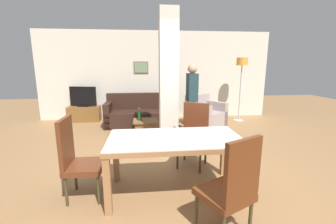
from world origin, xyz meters
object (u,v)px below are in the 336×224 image
at_px(dining_chair_far_right, 194,133).
at_px(bottle, 140,116).
at_px(coffee_table, 145,128).
at_px(floor_lamp, 242,68).
at_px(dining_chair_head_left, 77,157).
at_px(tv_stand, 84,114).
at_px(sofa, 141,115).
at_px(dining_chair_near_right, 232,186).
at_px(dining_table, 175,148).
at_px(tv_screen, 83,97).
at_px(standing_person, 192,94).
at_px(armchair, 205,115).

height_order(dining_chair_far_right, bottle, dining_chair_far_right).
bearing_deg(coffee_table, floor_lamp, 22.42).
distance_m(dining_chair_head_left, tv_stand, 4.23).
relative_size(sofa, bottle, 6.53).
bearing_deg(dining_chair_near_right, bottle, 79.37).
bearing_deg(coffee_table, dining_table, -81.38).
relative_size(dining_table, tv_screen, 2.17).
bearing_deg(tv_screen, dining_table, 131.76).
bearing_deg(dining_table, standing_person, 73.42).
height_order(dining_chair_near_right, standing_person, standing_person).
xyz_separation_m(tv_screen, standing_person, (2.96, -1.59, 0.24)).
height_order(dining_table, tv_screen, tv_screen).
distance_m(dining_table, sofa, 3.55).
xyz_separation_m(bottle, tv_screen, (-1.70, 1.62, 0.25)).
distance_m(coffee_table, standing_person, 1.38).
height_order(dining_table, standing_person, standing_person).
relative_size(dining_table, armchair, 1.45).
bearing_deg(floor_lamp, tv_stand, 174.64).
bearing_deg(bottle, dining_table, -78.37).
bearing_deg(bottle, coffee_table, 3.45).
height_order(sofa, armchair, sofa).
height_order(tv_stand, tv_screen, tv_screen).
relative_size(dining_table, dining_chair_near_right, 1.64).
distance_m(armchair, tv_stand, 3.61).
bearing_deg(dining_chair_near_right, coffee_table, 77.20).
distance_m(dining_chair_near_right, dining_chair_far_right, 1.68).
distance_m(floor_lamp, standing_person, 2.15).
relative_size(dining_chair_head_left, tv_stand, 1.13).
distance_m(dining_chair_head_left, sofa, 3.59).
distance_m(dining_chair_head_left, tv_screen, 4.23).
height_order(coffee_table, floor_lamp, floor_lamp).
xyz_separation_m(dining_chair_head_left, armchair, (2.56, 3.31, -0.26)).
height_order(dining_chair_far_right, dining_chair_head_left, same).
distance_m(dining_chair_near_right, coffee_table, 3.48).
height_order(armchair, bottle, armchair).
bearing_deg(tv_stand, dining_chair_near_right, -62.08).
height_order(sofa, floor_lamp, floor_lamp).
bearing_deg(dining_chair_far_right, dining_table, 90.00).
height_order(dining_table, tv_stand, dining_table).
xyz_separation_m(dining_chair_far_right, standing_person, (0.32, 1.71, 0.44)).
bearing_deg(bottle, tv_stand, 136.32).
bearing_deg(dining_chair_far_right, armchair, -81.32).
xyz_separation_m(dining_chair_far_right, tv_stand, (-2.64, 3.30, -0.32)).
distance_m(dining_table, bottle, 2.55).
bearing_deg(dining_chair_far_right, dining_chair_head_left, 53.86).
relative_size(armchair, coffee_table, 2.09).
bearing_deg(floor_lamp, dining_chair_near_right, -114.12).
bearing_deg(bottle, dining_chair_near_right, -74.32).
xyz_separation_m(coffee_table, floor_lamp, (2.84, 1.17, 1.39)).
bearing_deg(standing_person, dining_chair_near_right, 173.59).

